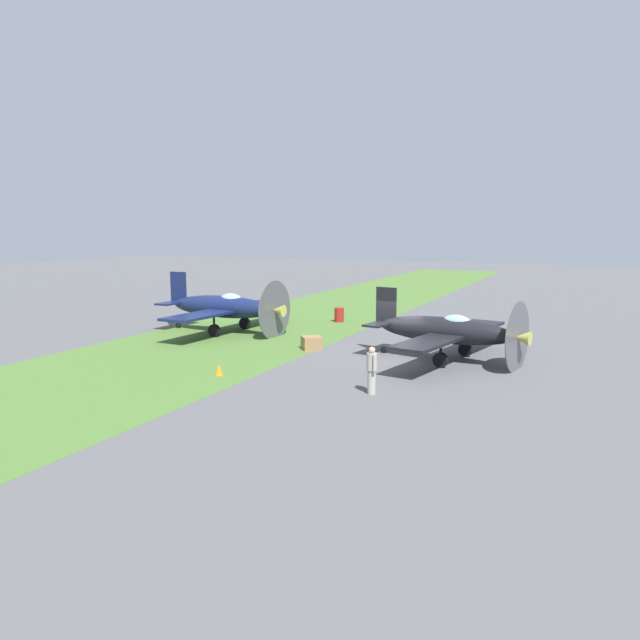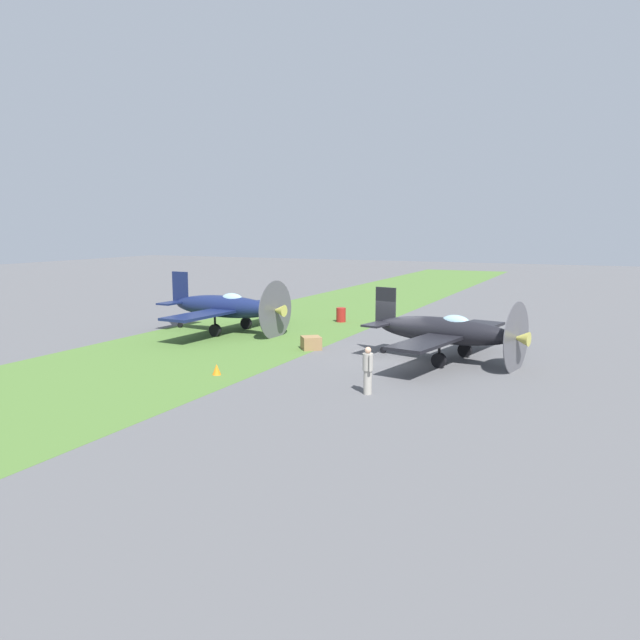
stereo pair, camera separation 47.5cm
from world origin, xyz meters
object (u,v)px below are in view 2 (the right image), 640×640
airplane_wingman (226,307)px  fuel_drum (341,315)px  airplane_lead (446,331)px  ground_crew_chief (368,369)px  runway_marker_cone (217,369)px  supply_crate (311,343)px

airplane_wingman → fuel_drum: 7.83m
airplane_lead → airplane_wingman: size_ratio=0.95×
ground_crew_chief → fuel_drum: 17.49m
airplane_wingman → ground_crew_chief: size_ratio=5.69×
airplane_wingman → runway_marker_cone: bearing=34.7°
airplane_lead → ground_crew_chief: 6.85m
runway_marker_cone → airplane_wingman: bearing=-148.8°
fuel_drum → supply_crate: (8.96, 2.23, -0.13)m
airplane_wingman → runway_marker_cone: 10.67m
ground_crew_chief → fuel_drum: size_ratio=1.92×
fuel_drum → supply_crate: bearing=14.0°
airplane_wingman → supply_crate: airplane_wingman is taller
airplane_lead → runway_marker_cone: 10.23m
airplane_lead → runway_marker_cone: bearing=-39.4°
airplane_lead → fuel_drum: 12.66m
ground_crew_chief → supply_crate: (-6.72, -5.51, -0.59)m
ground_crew_chief → airplane_lead: bearing=-49.5°
airplane_lead → airplane_wingman: bearing=-90.1°
airplane_lead → runway_marker_cone: (6.51, -7.81, -1.16)m
airplane_lead → fuel_drum: size_ratio=10.36×
fuel_drum → supply_crate: 9.24m
fuel_drum → supply_crate: size_ratio=1.00×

